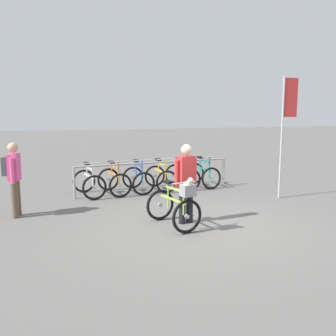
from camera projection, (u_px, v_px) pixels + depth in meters
ground_plane at (203, 226)px, 7.41m from camera, size 80.00×80.00×0.00m
bike_rack_rail at (155, 168)px, 10.45m from camera, size 4.60×0.40×0.88m
racked_bike_white at (89, 183)px, 9.96m from camera, size 0.84×1.21×0.98m
racked_bike_orange at (114, 181)px, 10.22m from camera, size 0.83×1.18×0.97m
racked_bike_blue at (138, 179)px, 10.49m from camera, size 0.74×1.15×0.97m
racked_bike_yellow at (161, 178)px, 10.75m from camera, size 0.72×1.12×0.97m
racked_bike_black at (182, 176)px, 11.02m from camera, size 0.83×1.20×0.98m
racked_bike_teal at (203, 174)px, 11.28m from camera, size 0.78×1.18×0.98m
featured_bicycle at (176, 204)px, 7.21m from camera, size 0.88×1.25×1.09m
person_with_featured_bike at (186, 180)px, 7.48m from camera, size 0.52×0.27×1.64m
pedestrian_with_backpack at (14, 175)px, 7.91m from camera, size 0.38×0.52×1.64m
banner_flag at (287, 114)px, 9.49m from camera, size 0.45×0.05×3.20m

